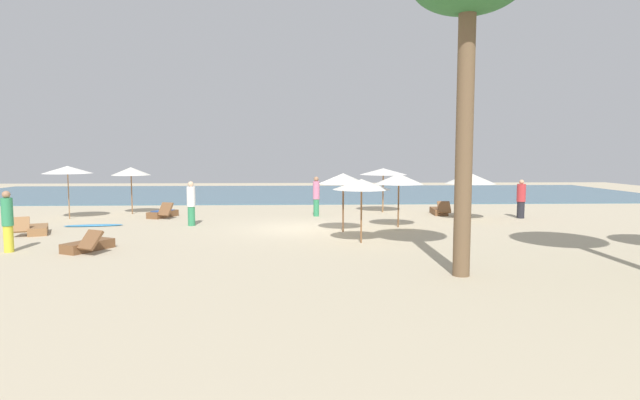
{
  "coord_description": "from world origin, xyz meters",
  "views": [
    {
      "loc": [
        -0.06,
        -19.61,
        2.88
      ],
      "look_at": [
        0.74,
        -0.09,
        1.1
      ],
      "focal_mm": 29.06,
      "sensor_mm": 36.0,
      "label": 1
    }
  ],
  "objects_px": {
    "person_2": "(316,196)",
    "umbrella_3": "(470,178)",
    "umbrella_1": "(361,184)",
    "person_1": "(8,221)",
    "umbrella_4": "(343,179)",
    "lounger_3": "(439,211)",
    "lounger_2": "(88,245)",
    "umbrella_5": "(131,171)",
    "person_0": "(191,203)",
    "person_3": "(521,199)",
    "lounger_0": "(163,213)",
    "umbrella_0": "(67,170)",
    "umbrella_6": "(383,172)",
    "surfboard": "(93,225)",
    "lounger_1": "(36,229)",
    "umbrella_2": "(399,179)"
  },
  "relations": [
    {
      "from": "umbrella_0",
      "to": "lounger_0",
      "type": "bearing_deg",
      "value": 5.32
    },
    {
      "from": "umbrella_1",
      "to": "person_1",
      "type": "xyz_separation_m",
      "value": [
        -10.43,
        -1.13,
        -0.96
      ]
    },
    {
      "from": "lounger_0",
      "to": "person_1",
      "type": "bearing_deg",
      "value": -106.29
    },
    {
      "from": "umbrella_3",
      "to": "umbrella_5",
      "type": "bearing_deg",
      "value": 169.96
    },
    {
      "from": "surfboard",
      "to": "umbrella_3",
      "type": "bearing_deg",
      "value": 5.29
    },
    {
      "from": "person_0",
      "to": "umbrella_6",
      "type": "bearing_deg",
      "value": 27.38
    },
    {
      "from": "umbrella_5",
      "to": "person_1",
      "type": "xyz_separation_m",
      "value": [
        -0.55,
        -9.46,
        -1.1
      ]
    },
    {
      "from": "umbrella_6",
      "to": "surfboard",
      "type": "relative_size",
      "value": 1.01
    },
    {
      "from": "umbrella_1",
      "to": "umbrella_3",
      "type": "relative_size",
      "value": 0.96
    },
    {
      "from": "person_0",
      "to": "person_2",
      "type": "distance_m",
      "value": 5.81
    },
    {
      "from": "lounger_0",
      "to": "person_2",
      "type": "relative_size",
      "value": 0.97
    },
    {
      "from": "umbrella_5",
      "to": "lounger_1",
      "type": "relative_size",
      "value": 1.23
    },
    {
      "from": "umbrella_0",
      "to": "person_3",
      "type": "xyz_separation_m",
      "value": [
        19.84,
        -0.56,
        -1.3
      ]
    },
    {
      "from": "lounger_2",
      "to": "umbrella_5",
      "type": "bearing_deg",
      "value": 100.19
    },
    {
      "from": "umbrella_4",
      "to": "lounger_1",
      "type": "bearing_deg",
      "value": -179.53
    },
    {
      "from": "lounger_3",
      "to": "person_0",
      "type": "xyz_separation_m",
      "value": [
        -10.85,
        -3.36,
        0.73
      ]
    },
    {
      "from": "umbrella_6",
      "to": "lounger_1",
      "type": "bearing_deg",
      "value": -155.21
    },
    {
      "from": "umbrella_1",
      "to": "umbrella_3",
      "type": "distance_m",
      "value": 7.79
    },
    {
      "from": "umbrella_1",
      "to": "umbrella_5",
      "type": "xyz_separation_m",
      "value": [
        -9.88,
        8.32,
        0.14
      ]
    },
    {
      "from": "umbrella_0",
      "to": "umbrella_5",
      "type": "distance_m",
      "value": 2.79
    },
    {
      "from": "person_0",
      "to": "person_3",
      "type": "relative_size",
      "value": 1.03
    },
    {
      "from": "lounger_0",
      "to": "lounger_2",
      "type": "distance_m",
      "value": 7.95
    },
    {
      "from": "umbrella_4",
      "to": "umbrella_6",
      "type": "relative_size",
      "value": 0.94
    },
    {
      "from": "umbrella_4",
      "to": "lounger_3",
      "type": "height_order",
      "value": "umbrella_4"
    },
    {
      "from": "person_1",
      "to": "person_2",
      "type": "distance_m",
      "value": 12.35
    },
    {
      "from": "lounger_0",
      "to": "person_1",
      "type": "height_order",
      "value": "person_1"
    },
    {
      "from": "lounger_2",
      "to": "person_1",
      "type": "bearing_deg",
      "value": -177.39
    },
    {
      "from": "umbrella_4",
      "to": "person_0",
      "type": "distance_m",
      "value": 6.24
    },
    {
      "from": "surfboard",
      "to": "umbrella_1",
      "type": "bearing_deg",
      "value": -22.54
    },
    {
      "from": "lounger_1",
      "to": "person_2",
      "type": "bearing_deg",
      "value": 25.12
    },
    {
      "from": "umbrella_5",
      "to": "lounger_2",
      "type": "bearing_deg",
      "value": -79.81
    },
    {
      "from": "lounger_1",
      "to": "lounger_3",
      "type": "relative_size",
      "value": 1.03
    },
    {
      "from": "umbrella_0",
      "to": "lounger_1",
      "type": "relative_size",
      "value": 1.29
    },
    {
      "from": "lounger_1",
      "to": "lounger_2",
      "type": "relative_size",
      "value": 1.01
    },
    {
      "from": "umbrella_6",
      "to": "person_2",
      "type": "bearing_deg",
      "value": -156.25
    },
    {
      "from": "person_3",
      "to": "lounger_2",
      "type": "bearing_deg",
      "value": -156.31
    },
    {
      "from": "umbrella_1",
      "to": "lounger_3",
      "type": "relative_size",
      "value": 1.17
    },
    {
      "from": "umbrella_0",
      "to": "person_3",
      "type": "distance_m",
      "value": 19.89
    },
    {
      "from": "umbrella_4",
      "to": "person_2",
      "type": "bearing_deg",
      "value": 100.04
    },
    {
      "from": "umbrella_2",
      "to": "lounger_0",
      "type": "height_order",
      "value": "umbrella_2"
    },
    {
      "from": "umbrella_6",
      "to": "lounger_0",
      "type": "height_order",
      "value": "umbrella_6"
    },
    {
      "from": "person_0",
      "to": "person_3",
      "type": "height_order",
      "value": "person_0"
    },
    {
      "from": "person_2",
      "to": "umbrella_3",
      "type": "bearing_deg",
      "value": -12.4
    },
    {
      "from": "lounger_0",
      "to": "umbrella_6",
      "type": "bearing_deg",
      "value": 8.94
    },
    {
      "from": "umbrella_4",
      "to": "lounger_1",
      "type": "distance_m",
      "value": 11.12
    },
    {
      "from": "umbrella_4",
      "to": "umbrella_5",
      "type": "distance_m",
      "value": 11.2
    },
    {
      "from": "umbrella_6",
      "to": "surfboard",
      "type": "height_order",
      "value": "umbrella_6"
    },
    {
      "from": "umbrella_0",
      "to": "umbrella_6",
      "type": "bearing_deg",
      "value": 7.93
    },
    {
      "from": "surfboard",
      "to": "umbrella_0",
      "type": "bearing_deg",
      "value": 129.45
    },
    {
      "from": "person_1",
      "to": "person_2",
      "type": "bearing_deg",
      "value": 41.63
    }
  ]
}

